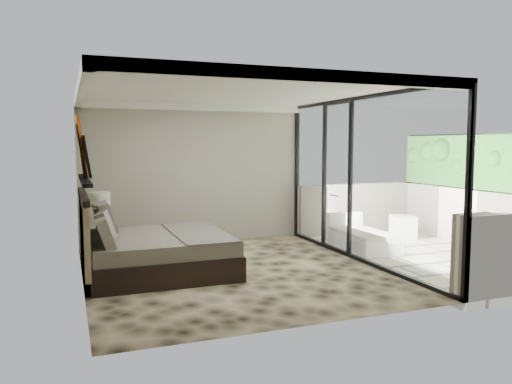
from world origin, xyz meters
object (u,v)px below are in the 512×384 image
object	(u,v)px
table_lamp	(100,206)
lounger	(361,239)
bed	(152,250)
ottoman	(403,227)
nightstand	(98,243)

from	to	relation	value
table_lamp	lounger	distance (m)	4.87
table_lamp	lounger	xyz separation A→B (m)	(4.72, -0.90, -0.75)
lounger	bed	bearing A→B (deg)	-171.71
bed	table_lamp	xyz separation A→B (m)	(-0.68, 1.32, 0.58)
bed	ottoman	bearing A→B (deg)	10.47
table_lamp	ottoman	world-z (taller)	table_lamp
bed	ottoman	xyz separation A→B (m)	(5.45, 1.01, -0.12)
lounger	nightstand	bearing A→B (deg)	171.69
ottoman	lounger	distance (m)	1.53
table_lamp	ottoman	xyz separation A→B (m)	(6.13, -0.31, -0.70)
bed	ottoman	distance (m)	5.55
nightstand	ottoman	distance (m)	6.18
bed	ottoman	size ratio (longest dim) A/B	4.62
bed	ottoman	world-z (taller)	bed
ottoman	lounger	world-z (taller)	lounger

